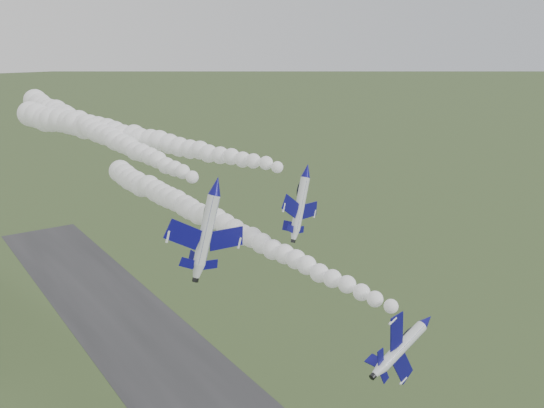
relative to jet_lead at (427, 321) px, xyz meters
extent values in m
cylinder|color=white|center=(-0.06, 0.09, -0.01)|extent=(2.83, 7.68, 1.69)
cone|color=#0E0B6A|center=(0.67, -4.59, -0.01)|extent=(1.97, 2.20, 1.69)
cone|color=white|center=(-0.76, 4.59, -0.01)|extent=(1.92, 1.85, 1.69)
cylinder|color=black|center=(-0.89, 5.47, -0.01)|extent=(0.93, 0.66, 0.86)
ellipsoid|color=black|center=(0.71, -1.75, 0.14)|extent=(1.51, 2.72, 1.13)
cube|color=#0E0B6A|center=(-1.12, 0.64, 2.49)|extent=(1.71, 2.33, 3.95)
cube|color=#0E0B6A|center=(0.53, 0.90, -2.60)|extent=(1.71, 2.33, 3.95)
cube|color=#0E0B6A|center=(-1.07, 3.73, 1.35)|extent=(0.79, 1.07, 1.73)
cube|color=#0E0B6A|center=(-0.19, 3.86, -1.37)|extent=(0.79, 1.07, 1.73)
cube|color=#0E0B6A|center=(0.49, 3.75, 0.35)|extent=(2.10, 1.71, 0.71)
cylinder|color=white|center=(-13.77, 24.93, 12.85)|extent=(2.52, 9.50, 2.09)
cone|color=#0E0B6A|center=(-13.50, 18.99, 12.85)|extent=(2.20, 2.56, 2.09)
cone|color=white|center=(-14.04, 30.64, 12.85)|extent=(2.18, 2.11, 2.09)
cylinder|color=black|center=(-14.09, 31.76, 12.85)|extent=(1.09, 0.72, 1.06)
ellipsoid|color=black|center=(-13.49, 22.52, 13.46)|extent=(1.54, 3.29, 1.39)
cube|color=#0E0B6A|center=(-17.09, 25.67, 13.63)|extent=(5.11, 2.92, 1.60)
cube|color=#0E0B6A|center=(-10.64, 25.97, 11.75)|extent=(5.11, 2.92, 1.60)
cube|color=#0E0B6A|center=(-15.71, 29.55, 13.35)|extent=(2.24, 1.33, 0.74)
cube|color=#0E0B6A|center=(-12.27, 29.71, 12.35)|extent=(2.24, 1.33, 0.74)
cube|color=#0E0B6A|center=(-13.57, 29.38, 14.25)|extent=(0.90, 1.83, 2.41)
cylinder|color=white|center=(1.56, 25.60, 12.80)|extent=(4.46, 7.74, 1.75)
cone|color=#0E0B6A|center=(3.35, 21.13, 12.80)|extent=(2.36, 2.51, 1.75)
cone|color=white|center=(-0.17, 29.91, 12.80)|extent=(2.23, 2.17, 1.75)
cylinder|color=black|center=(-0.51, 30.75, 12.80)|extent=(1.02, 0.84, 0.88)
ellipsoid|color=black|center=(2.45, 23.84, 13.28)|extent=(2.06, 2.86, 1.16)
cube|color=#0E0B6A|center=(-1.14, 25.30, 13.59)|extent=(4.51, 3.51, 1.53)
cube|color=#0E0B6A|center=(3.63, 27.21, 11.75)|extent=(4.51, 3.51, 1.53)
cube|color=#0E0B6A|center=(-1.14, 28.64, 13.29)|extent=(1.99, 1.58, 0.70)
cube|color=#0E0B6A|center=(1.40, 29.66, 12.30)|extent=(1.99, 1.58, 0.70)
cube|color=#0E0B6A|center=(0.59, 29.09, 13.91)|extent=(1.26, 1.64, 1.92)
camera|label=1|loc=(-50.49, -42.80, 32.55)|focal=40.00mm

